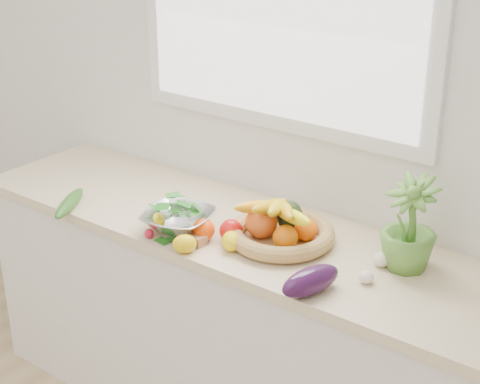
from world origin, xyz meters
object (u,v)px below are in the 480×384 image
Objects in this scene: cucumber at (69,203)px; colander_with_spinach at (178,216)px; eggplant at (311,281)px; apple at (231,231)px; fruit_basket at (280,228)px; potted_herb at (409,224)px.

cucumber is 0.92× the size of colander_with_spinach.
eggplant is 0.74× the size of colander_with_spinach.
apple is at bearing 13.55° from cucumber.
eggplant is 1.09m from cucumber.
apple is 0.17m from fruit_basket.
cucumber is 0.56× the size of fruit_basket.
potted_herb is at bearing 63.73° from eggplant.
eggplant is 0.80× the size of cucumber.
fruit_basket reaches higher than apple.
fruit_basket is 1.65× the size of colander_with_spinach.
potted_herb is at bearing 19.29° from apple.
potted_herb reaches higher than cucumber.
cucumber is 0.86m from fruit_basket.
cucumber is (-0.67, -0.16, -0.02)m from apple.
colander_with_spinach reaches higher than cucumber.
eggplant is at bearing -17.47° from apple.
potted_herb is 0.46m from fruit_basket.
colander_with_spinach is at bearing -163.45° from apple.
colander_with_spinach is (-0.20, -0.06, 0.02)m from apple.
colander_with_spinach is (0.48, 0.10, 0.04)m from cucumber.
cucumber is at bearing -167.71° from colander_with_spinach.
fruit_basket reaches higher than colander_with_spinach.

